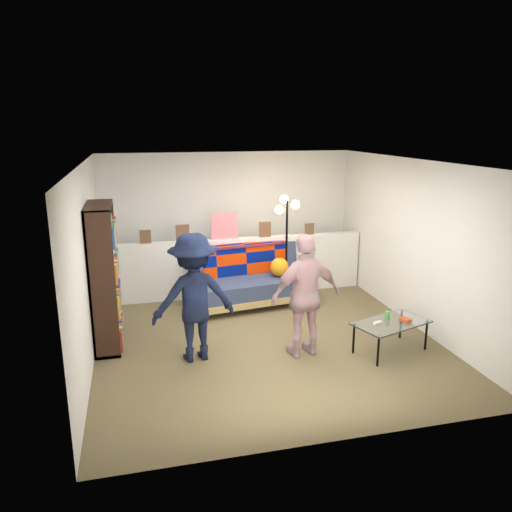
{
  "coord_description": "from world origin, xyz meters",
  "views": [
    {
      "loc": [
        -1.64,
        -6.27,
        2.88
      ],
      "look_at": [
        0.0,
        0.4,
        1.05
      ],
      "focal_mm": 35.0,
      "sensor_mm": 36.0,
      "label": 1
    }
  ],
  "objects_px": {
    "person_right": "(306,296)",
    "floor_lamp": "(286,227)",
    "bookshelf": "(105,281)",
    "coffee_table": "(391,324)",
    "person_left": "(194,298)",
    "futon_sofa": "(252,281)"
  },
  "relations": [
    {
      "from": "person_right",
      "to": "floor_lamp",
      "type": "bearing_deg",
      "value": -108.17
    },
    {
      "from": "bookshelf",
      "to": "coffee_table",
      "type": "relative_size",
      "value": 1.74
    },
    {
      "from": "bookshelf",
      "to": "person_left",
      "type": "distance_m",
      "value": 1.28
    },
    {
      "from": "floor_lamp",
      "to": "person_right",
      "type": "relative_size",
      "value": 1.11
    },
    {
      "from": "coffee_table",
      "to": "person_right",
      "type": "xyz_separation_m",
      "value": [
        -1.11,
        0.19,
        0.41
      ]
    },
    {
      "from": "coffee_table",
      "to": "person_left",
      "type": "distance_m",
      "value": 2.56
    },
    {
      "from": "futon_sofa",
      "to": "floor_lamp",
      "type": "relative_size",
      "value": 1.17
    },
    {
      "from": "futon_sofa",
      "to": "floor_lamp",
      "type": "xyz_separation_m",
      "value": [
        0.6,
        0.09,
        0.85
      ]
    },
    {
      "from": "floor_lamp",
      "to": "person_left",
      "type": "distance_m",
      "value": 2.58
    },
    {
      "from": "bookshelf",
      "to": "coffee_table",
      "type": "bearing_deg",
      "value": -17.23
    },
    {
      "from": "bookshelf",
      "to": "person_right",
      "type": "height_order",
      "value": "bookshelf"
    },
    {
      "from": "person_left",
      "to": "bookshelf",
      "type": "bearing_deg",
      "value": -39.94
    },
    {
      "from": "bookshelf",
      "to": "person_right",
      "type": "relative_size",
      "value": 1.2
    },
    {
      "from": "person_left",
      "to": "person_right",
      "type": "xyz_separation_m",
      "value": [
        1.38,
        -0.23,
        -0.02
      ]
    },
    {
      "from": "futon_sofa",
      "to": "person_left",
      "type": "distance_m",
      "value": 2.15
    },
    {
      "from": "person_left",
      "to": "floor_lamp",
      "type": "bearing_deg",
      "value": -140.96
    },
    {
      "from": "coffee_table",
      "to": "floor_lamp",
      "type": "relative_size",
      "value": 0.62
    },
    {
      "from": "floor_lamp",
      "to": "person_left",
      "type": "height_order",
      "value": "floor_lamp"
    },
    {
      "from": "futon_sofa",
      "to": "person_left",
      "type": "relative_size",
      "value": 1.27
    },
    {
      "from": "floor_lamp",
      "to": "person_right",
      "type": "bearing_deg",
      "value": -100.36
    },
    {
      "from": "bookshelf",
      "to": "person_left",
      "type": "height_order",
      "value": "bookshelf"
    },
    {
      "from": "bookshelf",
      "to": "coffee_table",
      "type": "distance_m",
      "value": 3.77
    }
  ]
}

